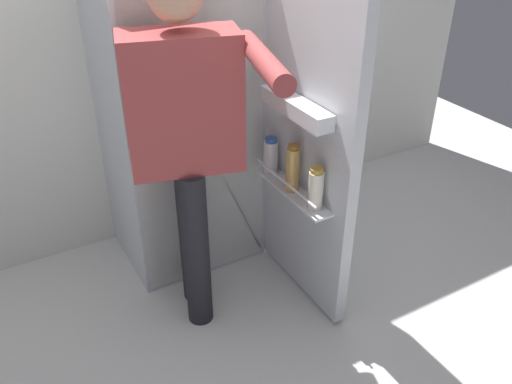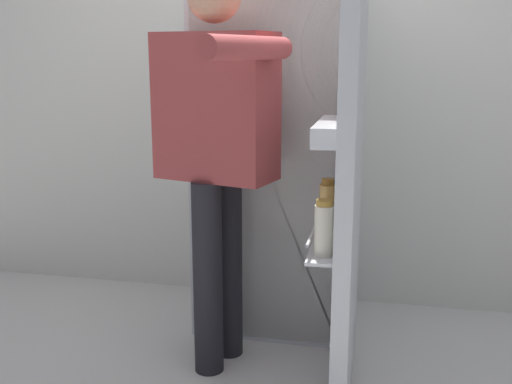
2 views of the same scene
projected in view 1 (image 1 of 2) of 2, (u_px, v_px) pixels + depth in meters
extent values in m
plane|color=silver|center=(230.00, 299.00, 2.73)|extent=(6.04, 6.04, 0.00)
cube|color=silver|center=(147.00, 18.00, 2.74)|extent=(4.40, 0.10, 2.46)
cube|color=silver|center=(178.00, 115.00, 2.70)|extent=(0.70, 0.57, 1.63)
cube|color=white|center=(201.00, 136.00, 2.50)|extent=(0.66, 0.01, 1.59)
cube|color=white|center=(195.00, 109.00, 2.47)|extent=(0.62, 0.09, 0.01)
cube|color=silver|center=(309.00, 146.00, 2.40)|extent=(0.06, 0.67, 1.58)
cube|color=white|center=(292.00, 191.00, 2.48)|extent=(0.10, 0.52, 0.01)
cylinder|color=silver|center=(285.00, 182.00, 2.43)|extent=(0.01, 0.50, 0.01)
cube|color=white|center=(296.00, 107.00, 2.26)|extent=(0.09, 0.44, 0.07)
cylinder|color=tan|center=(293.00, 170.00, 2.42)|extent=(0.06, 0.06, 0.21)
cylinder|color=#996623|center=(294.00, 147.00, 2.36)|extent=(0.05, 0.05, 0.02)
cylinder|color=white|center=(271.00, 156.00, 2.59)|extent=(0.07, 0.07, 0.16)
cylinder|color=#335BB2|center=(271.00, 140.00, 2.54)|extent=(0.06, 0.06, 0.02)
cylinder|color=#EDE5CC|center=(316.00, 190.00, 2.30)|extent=(0.07, 0.07, 0.18)
cylinder|color=#B78933|center=(317.00, 170.00, 2.25)|extent=(0.06, 0.06, 0.02)
cylinder|color=gold|center=(168.00, 102.00, 2.38)|extent=(0.10, 0.10, 0.11)
cylinder|color=black|center=(191.00, 231.00, 2.56)|extent=(0.12, 0.12, 0.80)
cylinder|color=black|center=(196.00, 252.00, 2.42)|extent=(0.12, 0.12, 0.80)
cube|color=#9E3D3D|center=(183.00, 103.00, 2.13)|extent=(0.51, 0.33, 0.57)
cylinder|color=#9E3D3D|center=(177.00, 89.00, 2.33)|extent=(0.08, 0.08, 0.54)
cylinder|color=#9E3D3D|center=(263.00, 60.00, 1.88)|extent=(0.22, 0.54, 0.08)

